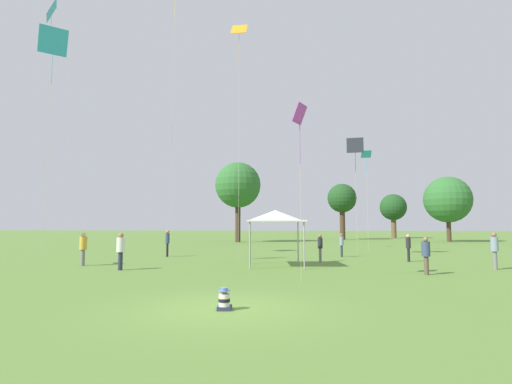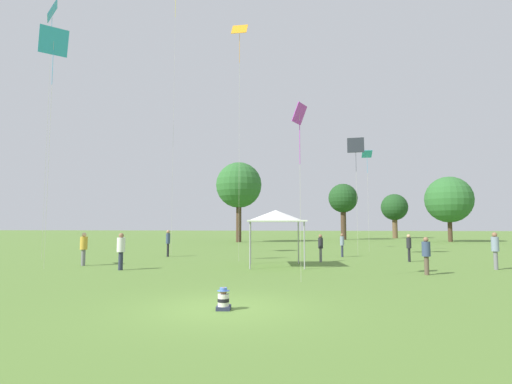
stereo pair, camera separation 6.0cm
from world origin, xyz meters
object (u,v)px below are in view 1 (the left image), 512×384
kite_3 (51,17)px  kite_6 (239,38)px  person_standing_7 (121,248)px  person_standing_3 (167,240)px  person_standing_6 (494,247)px  seated_toddler (224,300)px  canopy_tent (275,216)px  distant_tree_0 (448,200)px  distant_tree_1 (238,185)px  kite_2 (175,1)px  person_standing_5 (342,243)px  kite_5 (355,147)px  kite_4 (53,45)px  kite_0 (300,120)px  person_standing_1 (320,245)px  person_standing_0 (426,252)px  person_standing_4 (83,246)px  distant_tree_2 (342,199)px  person_standing_2 (408,245)px  kite_1 (366,158)px

kite_3 → kite_6: kite_3 is taller
kite_3 → kite_6: 12.76m
person_standing_7 → kite_3: size_ratio=0.11×
person_standing_3 → person_standing_6: 19.82m
seated_toddler → canopy_tent: 11.47m
distant_tree_0 → distant_tree_1: bearing=-170.9°
seated_toddler → kite_2: bearing=107.2°
person_standing_5 → kite_5: kite_5 is taller
kite_2 → kite_4: kite_2 is taller
kite_0 → person_standing_1: bearing=-117.9°
kite_4 → person_standing_0: bearing=-176.5°
kite_0 → kite_6: size_ratio=0.46×
seated_toddler → kite_3: bearing=131.9°
kite_5 → person_standing_3: bearing=-118.1°
seated_toddler → distant_tree_0: (21.12, 45.61, 5.36)m
person_standing_5 → kite_2: size_ratio=0.08×
canopy_tent → kite_4: (-11.48, -2.79, 8.96)m
person_standing_3 → person_standing_4: 7.00m
person_standing_3 → distant_tree_0: size_ratio=0.21×
person_standing_0 → person_standing_5: bearing=178.1°
person_standing_3 → distant_tree_0: bearing=-20.5°
distant_tree_1 → seated_toddler: bearing=-80.9°
kite_4 → distant_tree_1: (4.36, 32.74, -4.22)m
kite_2 → distant_tree_1: (1.27, 22.56, -12.35)m
person_standing_7 → kite_6: kite_6 is taller
person_standing_0 → person_standing_1: size_ratio=1.01×
person_standing_7 → kite_4: kite_4 is taller
distant_tree_2 → person_standing_6: bearing=-84.8°
person_standing_2 → kite_3: 27.43m
person_standing_6 → person_standing_7: bearing=139.1°
person_standing_2 → person_standing_7: person_standing_7 is taller
kite_3 → distant_tree_0: bearing=143.2°
person_standing_0 → person_standing_3: (-14.92, 8.41, 0.16)m
person_standing_5 → kite_0: bearing=-24.8°
person_standing_2 → kite_6: size_ratio=0.11×
person_standing_2 → kite_1: 11.59m
person_standing_7 → person_standing_1: bearing=-133.9°
person_standing_1 → kite_4: (-13.96, -5.64, 10.64)m
kite_4 → seated_toddler: bearing=146.3°
kite_0 → kite_4: bearing=-34.0°
person_standing_0 → canopy_tent: bearing=-130.7°
person_standing_6 → kite_1: size_ratio=0.22×
kite_4 → distant_tree_1: 33.30m
person_standing_0 → person_standing_5: person_standing_0 is taller
distant_tree_2 → distant_tree_1: bearing=-144.1°
kite_2 → person_standing_5: bearing=2.9°
canopy_tent → distant_tree_0: distant_tree_0 is taller
seated_toddler → kite_5: kite_5 is taller
person_standing_2 → kite_3: (-22.88, -1.53, 15.05)m
kite_5 → kite_6: bearing=-95.1°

